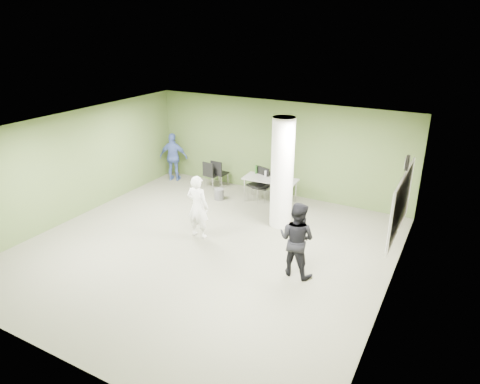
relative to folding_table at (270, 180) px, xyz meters
The scene contains 17 objects.
floor 3.29m from the folding_table, 92.25° to the right, with size 8.00×8.00×0.00m, color #4C4C3C.
ceiling 3.85m from the folding_table, 92.25° to the right, with size 8.00×8.00×0.00m, color white.
wall_back 1.08m from the folding_table, 99.11° to the left, with size 8.00×0.02×2.80m, color #45592A.
wall_left 5.28m from the folding_table, 142.10° to the right, with size 0.02×8.00×2.80m, color #45592A.
wall_right_cream 5.08m from the folding_table, 39.67° to the right, with size 0.02×8.00×2.80m, color beige.
column 1.66m from the folding_table, 54.22° to the right, with size 0.56×0.56×2.80m, color silver.
whiteboard 4.37m from the folding_table, 27.93° to the right, with size 0.05×2.30×1.30m.
wall_clock 4.61m from the folding_table, 27.92° to the right, with size 0.06×0.32×0.32m.
folding_table is the anchor object (origin of this frame).
wastebasket 1.57m from the folding_table, 158.76° to the right, with size 0.28×0.28×0.33m, color #4C4C4C.
chair_back_left 2.12m from the folding_table, behind, with size 0.48×0.48×0.85m.
chair_back_right 1.97m from the folding_table, 169.48° to the left, with size 0.45×0.45×0.86m.
chair_table_left 0.34m from the folding_table, 160.01° to the left, with size 0.44×0.44×0.85m.
chair_table_right 0.36m from the folding_table, behind, with size 0.61×0.61×0.96m.
woman_white 2.83m from the folding_table, 102.57° to the right, with size 0.57×0.37×1.56m, color silver.
man_black 3.80m from the folding_table, 57.06° to the right, with size 0.78×0.60×1.60m, color black.
man_blue 3.53m from the folding_table, behind, with size 0.92×0.38×1.57m, color #3B4F92.
Camera 1 is at (4.84, -7.24, 4.90)m, focal length 32.00 mm.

